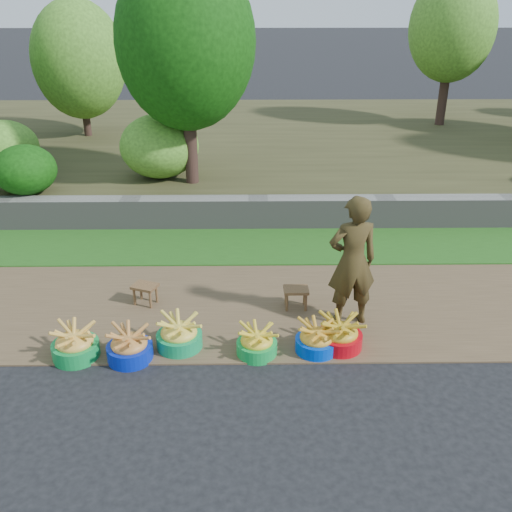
{
  "coord_description": "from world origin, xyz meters",
  "views": [
    {
      "loc": [
        -0.15,
        -5.31,
        3.87
      ],
      "look_at": [
        -0.07,
        1.3,
        0.75
      ],
      "focal_mm": 40.0,
      "sensor_mm": 36.0,
      "label": 1
    }
  ],
  "objects_px": {
    "basin_c": "(179,335)",
    "basin_d": "(257,343)",
    "basin_f": "(340,335)",
    "stool_right": "(296,292)",
    "stool_left": "(145,289)",
    "basin_b": "(129,346)",
    "vendor_woman": "(352,261)",
    "basin_a": "(75,344)",
    "basin_e": "(317,340)"
  },
  "relations": [
    {
      "from": "basin_d",
      "to": "basin_f",
      "type": "bearing_deg",
      "value": 6.98
    },
    {
      "from": "basin_d",
      "to": "stool_right",
      "type": "distance_m",
      "value": 1.16
    },
    {
      "from": "basin_c",
      "to": "stool_left",
      "type": "xyz_separation_m",
      "value": [
        -0.56,
        1.02,
        0.06
      ]
    },
    {
      "from": "basin_a",
      "to": "vendor_woman",
      "type": "height_order",
      "value": "vendor_woman"
    },
    {
      "from": "basin_a",
      "to": "basin_f",
      "type": "bearing_deg",
      "value": 2.88
    },
    {
      "from": "basin_a",
      "to": "stool_right",
      "type": "height_order",
      "value": "basin_a"
    },
    {
      "from": "basin_f",
      "to": "stool_right",
      "type": "relative_size",
      "value": 1.64
    },
    {
      "from": "stool_left",
      "to": "vendor_woman",
      "type": "bearing_deg",
      "value": -10.28
    },
    {
      "from": "basin_f",
      "to": "basin_a",
      "type": "bearing_deg",
      "value": -177.12
    },
    {
      "from": "basin_e",
      "to": "basin_d",
      "type": "bearing_deg",
      "value": -176.15
    },
    {
      "from": "basin_c",
      "to": "stool_right",
      "type": "distance_m",
      "value": 1.69
    },
    {
      "from": "basin_b",
      "to": "basin_c",
      "type": "relative_size",
      "value": 0.97
    },
    {
      "from": "stool_right",
      "to": "vendor_woman",
      "type": "height_order",
      "value": "vendor_woman"
    },
    {
      "from": "stool_left",
      "to": "vendor_woman",
      "type": "relative_size",
      "value": 0.23
    },
    {
      "from": "basin_d",
      "to": "basin_c",
      "type": "bearing_deg",
      "value": 171.03
    },
    {
      "from": "stool_left",
      "to": "basin_a",
      "type": "bearing_deg",
      "value": -116.86
    },
    {
      "from": "basin_b",
      "to": "basin_a",
      "type": "bearing_deg",
      "value": 176.2
    },
    {
      "from": "basin_d",
      "to": "basin_f",
      "type": "xyz_separation_m",
      "value": [
        0.97,
        0.12,
        0.02
      ]
    },
    {
      "from": "basin_b",
      "to": "basin_d",
      "type": "xyz_separation_m",
      "value": [
        1.45,
        0.08,
        -0.02
      ]
    },
    {
      "from": "basin_b",
      "to": "stool_right",
      "type": "bearing_deg",
      "value": 29.23
    },
    {
      "from": "basin_c",
      "to": "basin_f",
      "type": "xyz_separation_m",
      "value": [
        1.88,
        -0.02,
        -0.0
      ]
    },
    {
      "from": "basin_a",
      "to": "basin_f",
      "type": "xyz_separation_m",
      "value": [
        3.05,
        0.15,
        0.0
      ]
    },
    {
      "from": "basin_b",
      "to": "vendor_woman",
      "type": "xyz_separation_m",
      "value": [
        2.62,
        0.76,
        0.69
      ]
    },
    {
      "from": "basin_c",
      "to": "stool_right",
      "type": "height_order",
      "value": "basin_c"
    },
    {
      "from": "basin_f",
      "to": "basin_c",
      "type": "bearing_deg",
      "value": 179.26
    },
    {
      "from": "basin_d",
      "to": "stool_right",
      "type": "height_order",
      "value": "basin_d"
    },
    {
      "from": "basin_c",
      "to": "basin_d",
      "type": "xyz_separation_m",
      "value": [
        0.91,
        -0.14,
        -0.02
      ]
    },
    {
      "from": "stool_left",
      "to": "stool_right",
      "type": "xyz_separation_m",
      "value": [
        2.0,
        -0.13,
        0.01
      ]
    },
    {
      "from": "stool_left",
      "to": "vendor_woman",
      "type": "xyz_separation_m",
      "value": [
        2.64,
        -0.48,
        0.62
      ]
    },
    {
      "from": "basin_a",
      "to": "vendor_woman",
      "type": "relative_size",
      "value": 0.32
    },
    {
      "from": "vendor_woman",
      "to": "basin_b",
      "type": "bearing_deg",
      "value": 6.08
    },
    {
      "from": "basin_a",
      "to": "basin_c",
      "type": "bearing_deg",
      "value": 8.65
    },
    {
      "from": "stool_left",
      "to": "vendor_woman",
      "type": "distance_m",
      "value": 2.76
    },
    {
      "from": "basin_b",
      "to": "basin_c",
      "type": "xyz_separation_m",
      "value": [
        0.54,
        0.22,
        0.01
      ]
    },
    {
      "from": "basin_c",
      "to": "basin_e",
      "type": "relative_size",
      "value": 1.09
    },
    {
      "from": "vendor_woman",
      "to": "stool_left",
      "type": "bearing_deg",
      "value": -20.41
    },
    {
      "from": "basin_f",
      "to": "stool_left",
      "type": "bearing_deg",
      "value": 156.87
    },
    {
      "from": "basin_b",
      "to": "basin_f",
      "type": "relative_size",
      "value": 0.97
    },
    {
      "from": "stool_right",
      "to": "basin_d",
      "type": "bearing_deg",
      "value": -117.14
    },
    {
      "from": "basin_a",
      "to": "basin_e",
      "type": "distance_m",
      "value": 2.78
    },
    {
      "from": "basin_d",
      "to": "basin_f",
      "type": "relative_size",
      "value": 0.88
    },
    {
      "from": "basin_f",
      "to": "stool_left",
      "type": "relative_size",
      "value": 1.41
    },
    {
      "from": "stool_right",
      "to": "vendor_woman",
      "type": "relative_size",
      "value": 0.19
    },
    {
      "from": "stool_left",
      "to": "basin_b",
      "type": "bearing_deg",
      "value": -89.04
    },
    {
      "from": "basin_d",
      "to": "basin_f",
      "type": "distance_m",
      "value": 0.98
    },
    {
      "from": "basin_c",
      "to": "stool_left",
      "type": "distance_m",
      "value": 1.17
    },
    {
      "from": "basin_c",
      "to": "basin_f",
      "type": "height_order",
      "value": "basin_c"
    },
    {
      "from": "basin_e",
      "to": "stool_right",
      "type": "height_order",
      "value": "basin_e"
    },
    {
      "from": "basin_b",
      "to": "basin_f",
      "type": "xyz_separation_m",
      "value": [
        2.43,
        0.2,
        0.01
      ]
    },
    {
      "from": "basin_c",
      "to": "stool_right",
      "type": "xyz_separation_m",
      "value": [
        1.44,
        0.89,
        0.07
      ]
    }
  ]
}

